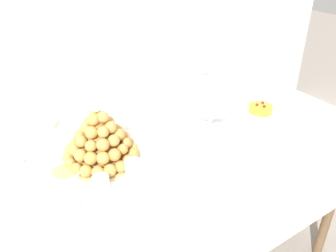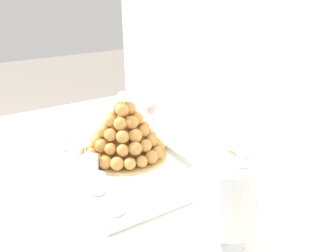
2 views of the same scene
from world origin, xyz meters
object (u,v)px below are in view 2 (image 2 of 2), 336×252
(creme_brulee_ramekin, at_px, (103,140))
(macaron_goblet, at_px, (228,192))
(croquembouche, at_px, (125,133))
(dessert_cup_left, at_px, (64,142))
(dessert_cup_mid_left, at_px, (76,153))
(serving_tray, at_px, (122,165))
(dessert_cup_mid_right, at_px, (97,184))
(dessert_cup_right, at_px, (116,204))
(wine_glass, at_px, (152,107))
(dessert_cup_centre, at_px, (90,166))

(creme_brulee_ramekin, bearing_deg, macaron_goblet, 2.03)
(croquembouche, relative_size, macaron_goblet, 1.22)
(dessert_cup_left, bearing_deg, dessert_cup_mid_left, 5.37)
(dessert_cup_mid_left, distance_m, macaron_goblet, 0.60)
(croquembouche, height_order, creme_brulee_ramekin, croquembouche)
(serving_tray, height_order, dessert_cup_mid_right, dessert_cup_mid_right)
(dessert_cup_right, bearing_deg, dessert_cup_mid_left, 177.73)
(dessert_cup_mid_left, height_order, dessert_cup_mid_right, dessert_cup_mid_right)
(croquembouche, height_order, macaron_goblet, croquembouche)
(dessert_cup_right, relative_size, wine_glass, 0.33)
(serving_tray, bearing_deg, wine_glass, 127.37)
(serving_tray, distance_m, macaron_goblet, 0.48)
(wine_glass, bearing_deg, creme_brulee_ramekin, -95.71)
(dessert_cup_mid_right, bearing_deg, dessert_cup_centre, 169.14)
(serving_tray, bearing_deg, croquembouche, 140.18)
(dessert_cup_mid_left, bearing_deg, dessert_cup_left, -174.63)
(macaron_goblet, bearing_deg, dessert_cup_right, -146.03)
(dessert_cup_mid_left, xyz_separation_m, dessert_cup_mid_right, (0.22, -0.02, 0.00))
(serving_tray, xyz_separation_m, dessert_cup_right, (0.22, -0.12, 0.02))
(dessert_cup_mid_right, bearing_deg, serving_tray, 129.64)
(dessert_cup_mid_right, bearing_deg, dessert_cup_left, 178.53)
(dessert_cup_left, distance_m, macaron_goblet, 0.70)
(croquembouche, relative_size, creme_brulee_ramekin, 2.69)
(dessert_cup_mid_left, relative_size, wine_glass, 0.35)
(serving_tray, xyz_separation_m, dessert_cup_centre, (0.00, -0.11, 0.03))
(dessert_cup_right, bearing_deg, macaron_goblet, 33.97)
(dessert_cup_mid_left, xyz_separation_m, creme_brulee_ramekin, (-0.07, 0.13, -0.01))
(dessert_cup_left, bearing_deg, macaron_goblet, 13.14)
(croquembouche, xyz_separation_m, dessert_cup_left, (-0.17, -0.16, -0.06))
(croquembouche, height_order, dessert_cup_left, croquembouche)
(croquembouche, bearing_deg, macaron_goblet, -0.06)
(serving_tray, relative_size, dessert_cup_mid_left, 10.67)
(croquembouche, xyz_separation_m, dessert_cup_mid_right, (0.15, -0.17, -0.06))
(dessert_cup_centre, distance_m, dessert_cup_mid_right, 0.11)
(serving_tray, distance_m, dessert_cup_left, 0.25)
(creme_brulee_ramekin, bearing_deg, dessert_cup_mid_left, -61.03)
(dessert_cup_mid_left, relative_size, dessert_cup_mid_right, 1.02)
(creme_brulee_ramekin, distance_m, macaron_goblet, 0.65)
(dessert_cup_mid_left, height_order, dessert_cup_right, dessert_cup_mid_left)
(serving_tray, height_order, wine_glass, wine_glass)
(dessert_cup_mid_left, height_order, creme_brulee_ramekin, dessert_cup_mid_left)
(dessert_cup_mid_left, bearing_deg, dessert_cup_right, -2.27)
(dessert_cup_mid_right, bearing_deg, dessert_cup_right, 2.24)
(dessert_cup_centre, xyz_separation_m, dessert_cup_mid_right, (0.10, -0.02, -0.00))
(dessert_cup_mid_left, bearing_deg, macaron_goblet, 14.45)
(dessert_cup_left, bearing_deg, dessert_cup_right, -0.51)
(serving_tray, xyz_separation_m, dessert_cup_left, (-0.22, -0.12, 0.03))
(dessert_cup_mid_left, relative_size, macaron_goblet, 0.24)
(macaron_goblet, xyz_separation_m, wine_glass, (-0.62, 0.18, -0.02))
(serving_tray, xyz_separation_m, dessert_cup_mid_left, (-0.12, -0.11, 0.02))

